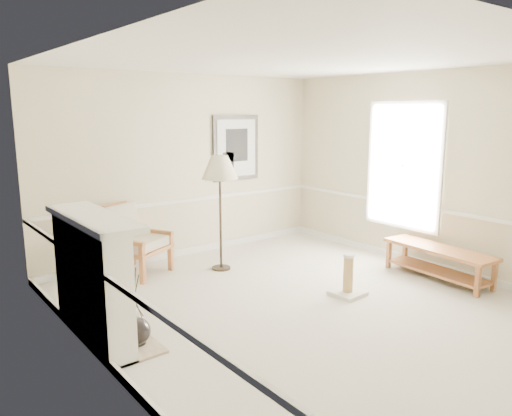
{
  "coord_description": "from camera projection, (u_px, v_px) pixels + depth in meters",
  "views": [
    {
      "loc": [
        -3.98,
        -4.24,
        2.34
      ],
      "look_at": [
        -0.17,
        0.7,
        1.11
      ],
      "focal_mm": 35.0,
      "sensor_mm": 36.0,
      "label": 1
    }
  ],
  "objects": [
    {
      "name": "floor_vase",
      "position": [
        136.0,
        332.0,
        4.99
      ],
      "size": [
        0.29,
        0.29,
        0.83
      ],
      "rotation": [
        0.0,
        0.0,
        0.17
      ],
      "color": "black",
      "rests_on": "ground"
    },
    {
      "name": "fireplace",
      "position": [
        93.0,
        280.0,
        5.07
      ],
      "size": [
        0.64,
        1.64,
        1.31
      ],
      "color": "white",
      "rests_on": "ground"
    },
    {
      "name": "scratching_post",
      "position": [
        348.0,
        282.0,
        6.37
      ],
      "size": [
        0.41,
        0.41,
        0.55
      ],
      "rotation": [
        0.0,
        0.0,
        0.08
      ],
      "color": "silver",
      "rests_on": "ground"
    },
    {
      "name": "ground",
      "position": [
        302.0,
        303.0,
        6.13
      ],
      "size": [
        5.5,
        5.5,
        0.0
      ],
      "primitive_type": "plane",
      "color": "silver",
      "rests_on": "ground"
    },
    {
      "name": "floor_lamp",
      "position": [
        220.0,
        171.0,
        7.18
      ],
      "size": [
        0.68,
        0.68,
        1.69
      ],
      "rotation": [
        0.0,
        0.0,
        -0.33
      ],
      "color": "black",
      "rests_on": "ground"
    },
    {
      "name": "room",
      "position": [
        309.0,
        150.0,
        5.91
      ],
      "size": [
        5.04,
        5.54,
        2.92
      ],
      "color": "beige",
      "rests_on": "ground"
    },
    {
      "name": "armchair",
      "position": [
        131.0,
        237.0,
        7.19
      ],
      "size": [
        1.05,
        1.07,
        1.01
      ],
      "rotation": [
        0.0,
        0.0,
        0.48
      ],
      "color": "#A36534",
      "rests_on": "ground"
    },
    {
      "name": "bench",
      "position": [
        438.0,
        258.0,
        6.97
      ],
      "size": [
        0.59,
        1.62,
        0.46
      ],
      "rotation": [
        0.0,
        0.0,
        -0.07
      ],
      "color": "#A36534",
      "rests_on": "ground"
    }
  ]
}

